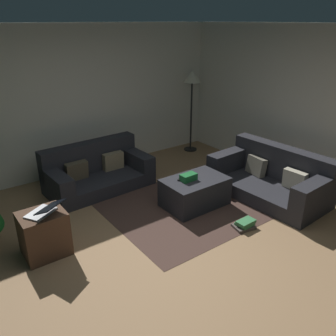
{
  "coord_description": "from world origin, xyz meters",
  "views": [
    {
      "loc": [
        -2.11,
        -2.81,
        2.64
      ],
      "look_at": [
        0.52,
        0.76,
        0.75
      ],
      "focal_mm": 37.28,
      "sensor_mm": 36.0,
      "label": 1
    }
  ],
  "objects": [
    {
      "name": "ground_plane",
      "position": [
        0.0,
        0.0,
        0.0
      ],
      "size": [
        6.4,
        6.4,
        0.0
      ],
      "primitive_type": "plane",
      "color": "#93704C"
    },
    {
      "name": "couch_right",
      "position": [
        2.26,
        0.3,
        0.29
      ],
      "size": [
        1.06,
        1.87,
        0.76
      ],
      "rotation": [
        0.0,
        0.0,
        1.62
      ],
      "color": "#26262B",
      "rests_on": "ground_plane"
    },
    {
      "name": "corner_lamp",
      "position": [
        2.56,
        2.72,
        1.46
      ],
      "size": [
        0.36,
        0.36,
        1.71
      ],
      "color": "black",
      "rests_on": "ground_plane"
    },
    {
      "name": "couch_left",
      "position": [
        0.11,
        2.25,
        0.28
      ],
      "size": [
        1.75,
        0.95,
        0.74
      ],
      "rotation": [
        0.0,
        0.0,
        3.19
      ],
      "color": "#26262B",
      "rests_on": "ground_plane"
    },
    {
      "name": "tv_remote",
      "position": [
        0.83,
        0.82,
        0.45
      ],
      "size": [
        0.13,
        0.16,
        0.02
      ],
      "primitive_type": "cube",
      "rotation": [
        0.0,
        0.0,
        0.57
      ],
      "color": "black",
      "rests_on": "ottoman"
    },
    {
      "name": "corner_partition",
      "position": [
        3.14,
        0.0,
        1.3
      ],
      "size": [
        0.12,
        6.4,
        2.6
      ],
      "primitive_type": "cube",
      "color": "silver",
      "rests_on": "ground_plane"
    },
    {
      "name": "book_stack",
      "position": [
        1.16,
        -0.14,
        0.05
      ],
      "size": [
        0.32,
        0.27,
        0.12
      ],
      "color": "#4C423D",
      "rests_on": "ground_plane"
    },
    {
      "name": "area_rug",
      "position": [
        1.03,
        0.77,
        0.0
      ],
      "size": [
        2.6,
        2.0,
        0.01
      ],
      "primitive_type": "cube",
      "color": "#442F28",
      "rests_on": "ground_plane"
    },
    {
      "name": "ottoman",
      "position": [
        1.03,
        0.77,
        0.22
      ],
      "size": [
        0.95,
        0.63,
        0.44
      ],
      "primitive_type": "cube",
      "color": "#26262B",
      "rests_on": "ground_plane"
    },
    {
      "name": "side_table",
      "position": [
        -1.22,
        0.91,
        0.28
      ],
      "size": [
        0.52,
        0.44,
        0.56
      ],
      "primitive_type": "cube",
      "color": "#4C3323",
      "rests_on": "ground_plane"
    },
    {
      "name": "gift_box",
      "position": [
        0.92,
        0.8,
        0.49
      ],
      "size": [
        0.25,
        0.15,
        0.1
      ],
      "primitive_type": "cube",
      "rotation": [
        0.0,
        0.0,
        0.04
      ],
      "color": "#19662D",
      "rests_on": "ottoman"
    },
    {
      "name": "laptop",
      "position": [
        -1.19,
        0.86,
        0.61
      ],
      "size": [
        0.48,
        0.49,
        0.17
      ],
      "color": "silver",
      "rests_on": "side_table"
    },
    {
      "name": "rear_partition",
      "position": [
        0.0,
        3.14,
        1.3
      ],
      "size": [
        6.4,
        0.12,
        2.6
      ],
      "primitive_type": "cube",
      "color": "silver",
      "rests_on": "ground_plane"
    }
  ]
}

